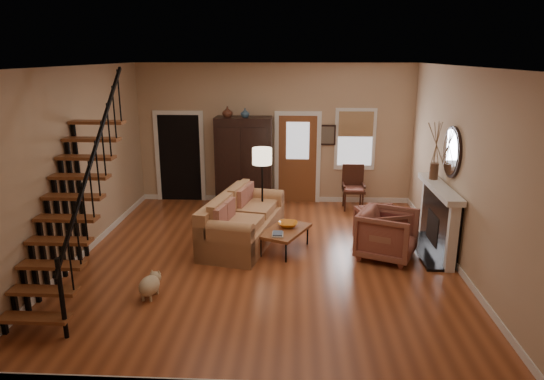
{
  "coord_description": "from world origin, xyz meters",
  "views": [
    {
      "loc": [
        0.53,
        -7.9,
        3.49
      ],
      "look_at": [
        0.1,
        0.4,
        1.15
      ],
      "focal_mm": 32.0,
      "sensor_mm": 36.0,
      "label": 1
    }
  ],
  "objects_px": {
    "sofa": "(243,220)",
    "floor_lamp": "(262,190)",
    "armoire": "(244,162)",
    "coffee_table": "(285,240)",
    "armchair_left": "(387,234)",
    "armchair_right": "(381,228)",
    "side_chair": "(353,188)"
  },
  "relations": [
    {
      "from": "sofa",
      "to": "floor_lamp",
      "type": "distance_m",
      "value": 0.86
    },
    {
      "from": "armoire",
      "to": "coffee_table",
      "type": "bearing_deg",
      "value": -69.43
    },
    {
      "from": "armchair_left",
      "to": "coffee_table",
      "type": "bearing_deg",
      "value": 106.42
    },
    {
      "from": "coffee_table",
      "to": "armchair_right",
      "type": "relative_size",
      "value": 1.32
    },
    {
      "from": "coffee_table",
      "to": "side_chair",
      "type": "bearing_deg",
      "value": 59.43
    },
    {
      "from": "armoire",
      "to": "side_chair",
      "type": "bearing_deg",
      "value": -4.48
    },
    {
      "from": "side_chair",
      "to": "armchair_right",
      "type": "bearing_deg",
      "value": -83.11
    },
    {
      "from": "sofa",
      "to": "coffee_table",
      "type": "relative_size",
      "value": 2.23
    },
    {
      "from": "side_chair",
      "to": "floor_lamp",
      "type": "bearing_deg",
      "value": -143.33
    },
    {
      "from": "armoire",
      "to": "armchair_right",
      "type": "distance_m",
      "value": 3.82
    },
    {
      "from": "armchair_right",
      "to": "floor_lamp",
      "type": "relative_size",
      "value": 0.47
    },
    {
      "from": "armchair_right",
      "to": "side_chair",
      "type": "distance_m",
      "value": 2.3
    },
    {
      "from": "armoire",
      "to": "side_chair",
      "type": "xyz_separation_m",
      "value": [
        2.55,
        -0.2,
        -0.54
      ]
    },
    {
      "from": "sofa",
      "to": "side_chair",
      "type": "relative_size",
      "value": 2.34
    },
    {
      "from": "floor_lamp",
      "to": "side_chair",
      "type": "relative_size",
      "value": 1.67
    },
    {
      "from": "sofa",
      "to": "armchair_right",
      "type": "height_order",
      "value": "sofa"
    },
    {
      "from": "floor_lamp",
      "to": "side_chair",
      "type": "distance_m",
      "value": 2.52
    },
    {
      "from": "coffee_table",
      "to": "sofa",
      "type": "bearing_deg",
      "value": 154.53
    },
    {
      "from": "armoire",
      "to": "side_chair",
      "type": "relative_size",
      "value": 2.06
    },
    {
      "from": "armoire",
      "to": "armchair_right",
      "type": "height_order",
      "value": "armoire"
    },
    {
      "from": "armoire",
      "to": "armchair_left",
      "type": "xyz_separation_m",
      "value": [
        2.84,
        -2.98,
        -0.62
      ]
    },
    {
      "from": "armoire",
      "to": "armchair_left",
      "type": "height_order",
      "value": "armoire"
    },
    {
      "from": "coffee_table",
      "to": "floor_lamp",
      "type": "bearing_deg",
      "value": 114.51
    },
    {
      "from": "armchair_right",
      "to": "side_chair",
      "type": "height_order",
      "value": "side_chair"
    },
    {
      "from": "armchair_right",
      "to": "floor_lamp",
      "type": "height_order",
      "value": "floor_lamp"
    },
    {
      "from": "sofa",
      "to": "floor_lamp",
      "type": "xyz_separation_m",
      "value": [
        0.31,
        0.69,
        0.41
      ]
    },
    {
      "from": "armchair_right",
      "to": "side_chair",
      "type": "relative_size",
      "value": 0.79
    },
    {
      "from": "armoire",
      "to": "floor_lamp",
      "type": "relative_size",
      "value": 1.23
    },
    {
      "from": "armoire",
      "to": "sofa",
      "type": "bearing_deg",
      "value": -84.34
    },
    {
      "from": "sofa",
      "to": "coffee_table",
      "type": "distance_m",
      "value": 0.92
    },
    {
      "from": "armchair_left",
      "to": "floor_lamp",
      "type": "relative_size",
      "value": 0.56
    },
    {
      "from": "armoire",
      "to": "floor_lamp",
      "type": "distance_m",
      "value": 1.79
    }
  ]
}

